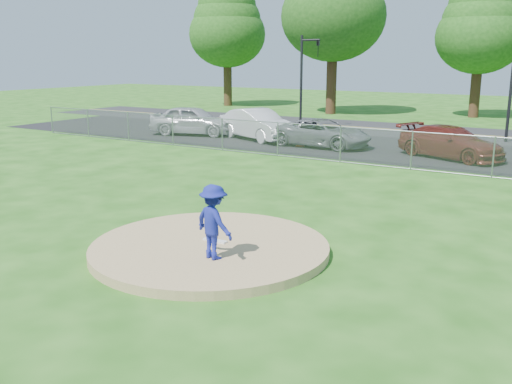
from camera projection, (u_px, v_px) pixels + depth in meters
ground at (368, 176)px, 21.26m from camera, size 120.00×120.00×0.00m
pitchers_mound at (210, 248)px, 12.94m from camera, size 5.40×5.40×0.20m
pitching_rubber at (215, 240)px, 13.08m from camera, size 0.60×0.15×0.04m
chain_link_fence at (387, 149)px, 22.74m from camera, size 40.00×0.06×1.50m
parking_lot at (418, 152)px, 26.64m from camera, size 50.00×8.00×0.01m
street at (455, 134)px, 32.86m from camera, size 60.00×7.00×0.01m
tree_far_left at (227, 25)px, 49.88m from camera, size 6.72×6.72×10.74m
tree_left at (334, 3)px, 42.35m from camera, size 7.84×7.84×12.53m
tree_center at (481, 25)px, 40.16m from camera, size 6.16×6.16×9.84m
traffic_signal_left at (305, 73)px, 34.88m from camera, size 1.28×0.20×5.60m
pitcher at (214, 222)px, 11.81m from camera, size 1.14×0.84×1.58m
traffic_cone at (300, 138)px, 28.09m from camera, size 0.40×0.40×0.78m
parked_car_silver at (193, 120)px, 32.14m from camera, size 5.16×3.21×1.64m
parked_car_white at (258, 124)px, 30.28m from camera, size 5.19×3.45×1.62m
parked_car_gray at (322, 133)px, 27.91m from camera, size 4.96×2.49×1.35m
parked_car_darkred at (451, 142)px, 24.74m from camera, size 5.17×3.57×1.39m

